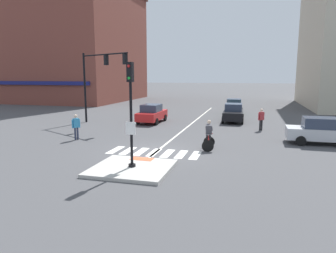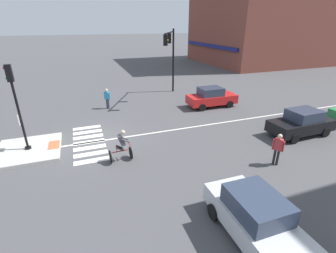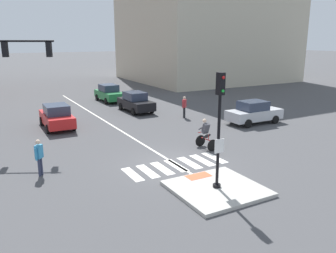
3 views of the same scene
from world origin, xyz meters
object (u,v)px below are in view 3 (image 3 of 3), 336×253
signal_pole (219,120)px  car_red_westbound_far (57,116)px  car_green_eastbound_distant (109,93)px  pedestrian_waiting_far_side (184,105)px  cyclist (206,133)px  pedestrian_at_curb_left (39,155)px  car_silver_cross_right (254,112)px  car_black_eastbound_far (136,102)px

signal_pole → car_red_westbound_far: size_ratio=1.11×
car_green_eastbound_distant → pedestrian_waiting_far_side: (2.58, -9.69, 0.17)m
cyclist → pedestrian_at_curb_left: bearing=177.4°
car_silver_cross_right → car_red_westbound_far: (-12.69, 5.51, 0.00)m
pedestrian_waiting_far_side → cyclist: bearing=-113.0°
car_black_eastbound_far → car_green_eastbound_distant: (-0.27, 5.68, 0.00)m
car_black_eastbound_far → car_silver_cross_right: bearing=-54.3°
signal_pole → car_green_eastbound_distant: 21.91m
car_silver_cross_right → car_red_westbound_far: bearing=156.5°
cyclist → pedestrian_at_curb_left: size_ratio=1.01×
car_black_eastbound_far → pedestrian_at_curb_left: (-9.42, -10.76, 0.17)m
signal_pole → car_black_eastbound_far: bearing=77.6°
signal_pole → car_red_westbound_far: (-3.45, 13.42, -2.10)m
car_red_westbound_far → cyclist: 10.69m
car_red_westbound_far → pedestrian_at_curb_left: (-2.47, -8.29, 0.17)m
car_silver_cross_right → car_red_westbound_far: same height
car_green_eastbound_distant → signal_pole: bearing=-98.5°
signal_pole → car_black_eastbound_far: 16.40m
pedestrian_waiting_far_side → car_black_eastbound_far: bearing=119.9°
signal_pole → pedestrian_at_curb_left: 8.06m
signal_pole → pedestrian_at_curb_left: size_ratio=2.74×
car_black_eastbound_far → car_green_eastbound_distant: 5.69m
car_red_westbound_far → car_black_eastbound_far: bearing=19.5°
car_black_eastbound_far → car_green_eastbound_distant: size_ratio=1.00×
cyclist → pedestrian_waiting_far_side: cyclist is taller
car_silver_cross_right → cyclist: 7.19m
cyclist → pedestrian_at_curb_left: cyclist is taller
signal_pole → pedestrian_waiting_far_side: size_ratio=2.74×
signal_pole → car_green_eastbound_distant: signal_pole is taller
pedestrian_at_curb_left → pedestrian_waiting_far_side: size_ratio=1.00×
car_black_eastbound_far → pedestrian_at_curb_left: 14.30m
car_black_eastbound_far → car_red_westbound_far: size_ratio=1.00×
cyclist → pedestrian_at_curb_left: 8.71m
car_silver_cross_right → car_red_westbound_far: size_ratio=1.00×
signal_pole → car_black_eastbound_far: signal_pole is taller
signal_pole → car_black_eastbound_far: size_ratio=1.11×
car_silver_cross_right → pedestrian_at_curb_left: (-15.15, -2.78, 0.17)m
car_green_eastbound_distant → cyclist: (-0.45, -16.83, 0.06)m
car_silver_cross_right → pedestrian_at_curb_left: size_ratio=2.47×
car_red_westbound_far → cyclist: size_ratio=2.46×
pedestrian_waiting_far_side → car_green_eastbound_distant: bearing=104.9°
car_black_eastbound_far → pedestrian_at_curb_left: pedestrian_at_curb_left is taller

